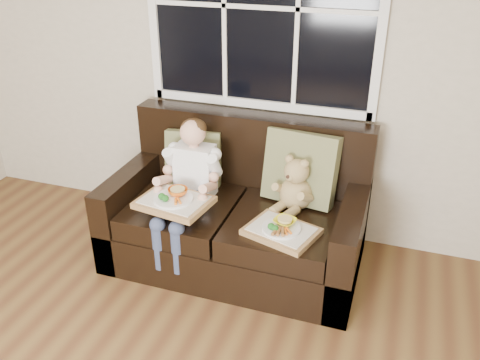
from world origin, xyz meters
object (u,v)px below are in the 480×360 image
(loveseat, at_px, (238,218))
(tray_left, at_px, (174,200))
(child, at_px, (189,177))
(teddy_bear, at_px, (296,188))
(tray_right, at_px, (282,230))

(loveseat, relative_size, tray_left, 3.50)
(loveseat, distance_m, child, 0.47)
(teddy_bear, bearing_deg, loveseat, -154.57)
(loveseat, height_order, tray_right, loveseat)
(loveseat, bearing_deg, teddy_bear, 4.86)
(teddy_bear, relative_size, tray_left, 0.79)
(loveseat, relative_size, child, 1.97)
(child, bearing_deg, tray_right, -14.82)
(loveseat, bearing_deg, child, -158.41)
(child, height_order, tray_right, child)
(child, relative_size, tray_left, 1.78)
(teddy_bear, bearing_deg, tray_left, -131.68)
(tray_right, bearing_deg, child, -177.78)
(child, xyz_separation_m, tray_left, (-0.01, -0.22, -0.07))
(tray_right, bearing_deg, tray_left, -160.15)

